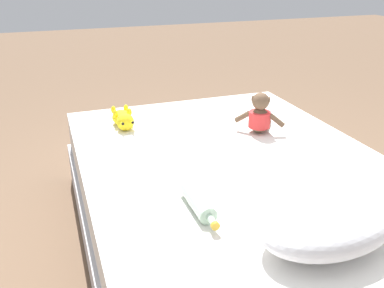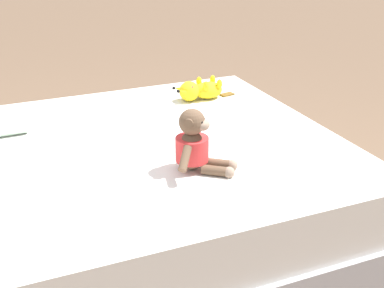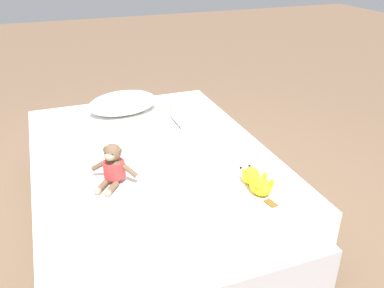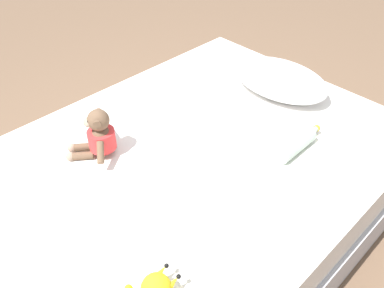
% 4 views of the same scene
% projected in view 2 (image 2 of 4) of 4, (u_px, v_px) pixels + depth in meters
% --- Properties ---
extents(ground_plane, '(16.00, 16.00, 0.00)m').
position_uv_depth(ground_plane, '(105.00, 256.00, 2.33)').
color(ground_plane, brown).
extents(bed, '(1.50, 2.03, 0.49)m').
position_uv_depth(bed, '(102.00, 207.00, 2.24)').
color(bed, '#B2B2B7').
rests_on(bed, ground_plane).
extents(plush_monkey, '(0.26, 0.25, 0.24)m').
position_uv_depth(plush_monkey, '(195.00, 145.00, 1.96)').
color(plush_monkey, brown).
rests_on(plush_monkey, bed).
extents(plush_yellow_creature, '(0.11, 0.33, 0.10)m').
position_uv_depth(plush_yellow_creature, '(200.00, 90.00, 2.70)').
color(plush_yellow_creature, yellow).
rests_on(plush_yellow_creature, bed).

